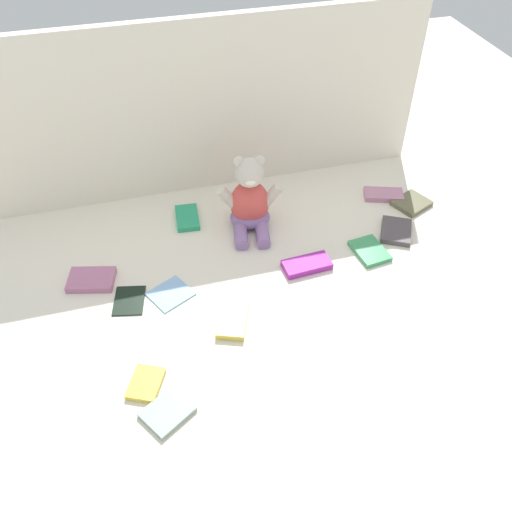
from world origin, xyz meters
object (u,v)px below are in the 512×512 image
(book_case_4, at_px, (384,195))
(book_case_10, at_px, (307,265))
(book_case_0, at_px, (187,218))
(book_case_9, at_px, (370,251))
(teddy_bear, at_px, (250,202))
(book_case_2, at_px, (170,293))
(book_case_5, at_px, (91,280))
(book_case_8, at_px, (129,300))
(book_case_6, at_px, (412,203))
(book_case_3, at_px, (233,319))
(book_case_1, at_px, (146,384))
(book_case_11, at_px, (396,231))
(book_case_7, at_px, (167,412))

(book_case_4, distance_m, book_case_10, 0.44)
(book_case_0, height_order, book_case_9, book_case_0)
(teddy_bear, height_order, book_case_0, teddy_bear)
(book_case_10, bearing_deg, book_case_2, -93.29)
(book_case_5, relative_size, book_case_8, 1.19)
(book_case_6, relative_size, book_case_8, 1.02)
(book_case_9, distance_m, book_case_10, 0.20)
(book_case_3, distance_m, book_case_4, 0.72)
(teddy_bear, xyz_separation_m, book_case_10, (0.11, -0.23, -0.08))
(book_case_8, relative_size, book_case_10, 0.77)
(book_case_4, xyz_separation_m, book_case_5, (-0.96, -0.15, 0.00))
(book_case_0, distance_m, book_case_3, 0.45)
(book_case_0, xyz_separation_m, book_case_2, (-0.10, -0.31, -0.00))
(book_case_1, bearing_deg, book_case_0, -83.55)
(book_case_4, xyz_separation_m, book_case_11, (-0.04, -0.18, -0.00))
(teddy_bear, height_order, book_case_3, teddy_bear)
(book_case_9, relative_size, book_case_11, 0.97)
(book_case_0, distance_m, book_case_11, 0.65)
(book_case_0, distance_m, book_case_8, 0.37)
(book_case_5, bearing_deg, book_case_2, 76.83)
(book_case_5, distance_m, book_case_11, 0.91)
(book_case_7, distance_m, book_case_10, 0.59)
(teddy_bear, bearing_deg, book_case_1, -116.75)
(book_case_7, bearing_deg, teddy_bear, 117.73)
(teddy_bear, height_order, book_case_6, teddy_bear)
(book_case_6, distance_m, book_case_10, 0.46)
(book_case_9, bearing_deg, teddy_bear, 137.52)
(book_case_1, bearing_deg, book_case_4, -122.54)
(book_case_6, height_order, book_case_9, book_case_6)
(book_case_0, bearing_deg, book_case_6, 175.67)
(teddy_bear, relative_size, book_case_1, 2.59)
(book_case_5, bearing_deg, book_case_0, 137.43)
(book_case_5, distance_m, book_case_8, 0.14)
(book_case_6, xyz_separation_m, book_case_8, (-0.93, -0.18, -0.00))
(teddy_bear, height_order, book_case_7, teddy_bear)
(teddy_bear, xyz_separation_m, book_case_7, (-0.35, -0.59, -0.08))
(book_case_0, bearing_deg, book_case_4, -179.64)
(book_case_2, bearing_deg, book_case_1, 132.80)
(teddy_bear, bearing_deg, book_case_10, -54.10)
(book_case_0, bearing_deg, teddy_bear, 162.67)
(book_case_1, xyz_separation_m, book_case_2, (0.10, 0.27, -0.00))
(teddy_bear, height_order, book_case_1, teddy_bear)
(book_case_0, bearing_deg, book_case_1, 75.88)
(book_case_0, xyz_separation_m, book_case_5, (-0.31, -0.20, 0.00))
(book_case_2, xyz_separation_m, book_case_7, (-0.06, -0.36, 0.00))
(teddy_bear, xyz_separation_m, book_case_4, (0.46, 0.02, -0.08))
(book_case_1, height_order, book_case_8, book_case_1)
(book_case_5, bearing_deg, book_case_9, 97.45)
(book_case_3, bearing_deg, book_case_4, -126.36)
(book_case_2, bearing_deg, book_case_11, -111.12)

